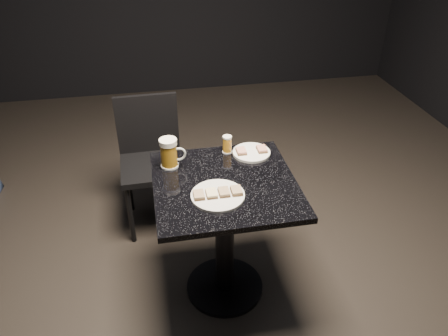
{
  "coord_description": "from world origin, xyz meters",
  "views": [
    {
      "loc": [
        -0.33,
        -1.73,
        1.97
      ],
      "look_at": [
        0.0,
        0.02,
        0.82
      ],
      "focal_mm": 35.0,
      "sensor_mm": 36.0,
      "label": 1
    }
  ],
  "objects_px": {
    "plate_small": "(251,153)",
    "table": "(225,220)",
    "beer_tumbler": "(227,144)",
    "chair": "(151,155)",
    "plate_large": "(218,196)",
    "beer_mug": "(169,153)"
  },
  "relations": [
    {
      "from": "plate_large",
      "to": "chair",
      "type": "relative_size",
      "value": 0.29
    },
    {
      "from": "plate_small",
      "to": "beer_tumbler",
      "type": "relative_size",
      "value": 2.09
    },
    {
      "from": "plate_large",
      "to": "beer_mug",
      "type": "height_order",
      "value": "beer_mug"
    },
    {
      "from": "beer_mug",
      "to": "chair",
      "type": "distance_m",
      "value": 0.65
    },
    {
      "from": "plate_large",
      "to": "table",
      "type": "relative_size",
      "value": 0.34
    },
    {
      "from": "table",
      "to": "beer_mug",
      "type": "bearing_deg",
      "value": 142.04
    },
    {
      "from": "plate_small",
      "to": "plate_large",
      "type": "bearing_deg",
      "value": -125.23
    },
    {
      "from": "plate_large",
      "to": "chair",
      "type": "xyz_separation_m",
      "value": [
        -0.29,
        0.86,
        -0.26
      ]
    },
    {
      "from": "plate_large",
      "to": "plate_small",
      "type": "bearing_deg",
      "value": 54.77
    },
    {
      "from": "beer_mug",
      "to": "chair",
      "type": "relative_size",
      "value": 0.18
    },
    {
      "from": "beer_mug",
      "to": "beer_tumbler",
      "type": "height_order",
      "value": "beer_mug"
    },
    {
      "from": "beer_tumbler",
      "to": "chair",
      "type": "distance_m",
      "value": 0.69
    },
    {
      "from": "table",
      "to": "chair",
      "type": "distance_m",
      "value": 0.83
    },
    {
      "from": "table",
      "to": "beer_mug",
      "type": "relative_size",
      "value": 4.75
    },
    {
      "from": "beer_mug",
      "to": "beer_tumbler",
      "type": "xyz_separation_m",
      "value": [
        0.32,
        0.09,
        -0.03
      ]
    },
    {
      "from": "plate_large",
      "to": "chair",
      "type": "distance_m",
      "value": 0.95
    },
    {
      "from": "plate_small",
      "to": "table",
      "type": "distance_m",
      "value": 0.4
    },
    {
      "from": "chair",
      "to": "plate_small",
      "type": "bearing_deg",
      "value": -43.35
    },
    {
      "from": "plate_large",
      "to": "plate_small",
      "type": "relative_size",
      "value": 1.24
    },
    {
      "from": "table",
      "to": "beer_mug",
      "type": "height_order",
      "value": "beer_mug"
    },
    {
      "from": "plate_small",
      "to": "beer_tumbler",
      "type": "distance_m",
      "value": 0.14
    },
    {
      "from": "table",
      "to": "beer_tumbler",
      "type": "xyz_separation_m",
      "value": [
        0.07,
        0.28,
        0.29
      ]
    }
  ]
}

